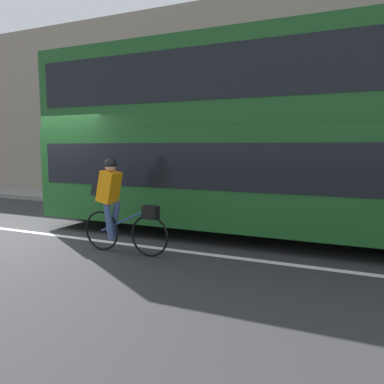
% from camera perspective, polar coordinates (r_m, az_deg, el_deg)
% --- Properties ---
extents(ground_plane, '(80.00, 80.00, 0.00)m').
position_cam_1_polar(ground_plane, '(8.61, -21.98, -5.91)').
color(ground_plane, '#2D2D30').
extents(road_center_line, '(50.00, 0.14, 0.01)m').
position_cam_1_polar(road_center_line, '(8.61, -21.96, -5.88)').
color(road_center_line, silver).
rests_on(road_center_line, ground_plane).
extents(sidewalk_curb, '(60.00, 2.11, 0.15)m').
position_cam_1_polar(sidewalk_curb, '(12.22, -6.25, -1.39)').
color(sidewalk_curb, gray).
rests_on(sidewalk_curb, ground_plane).
extents(building_facade, '(60.00, 0.30, 6.44)m').
position_cam_1_polar(building_facade, '(13.21, -3.75, 12.95)').
color(building_facade, gray).
rests_on(building_facade, ground_plane).
extents(bus, '(10.33, 2.62, 3.88)m').
position_cam_1_polar(bus, '(7.65, 14.55, 9.02)').
color(bus, black).
rests_on(bus, ground_plane).
extents(cyclist_on_bike, '(1.69, 0.32, 1.65)m').
position_cam_1_polar(cyclist_on_bike, '(6.60, -11.55, -1.52)').
color(cyclist_on_bike, black).
rests_on(cyclist_on_bike, ground_plane).
extents(street_sign_post, '(0.36, 0.09, 2.40)m').
position_cam_1_polar(street_sign_post, '(11.84, -5.31, 5.26)').
color(street_sign_post, '#59595B').
rests_on(street_sign_post, sidewalk_curb).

